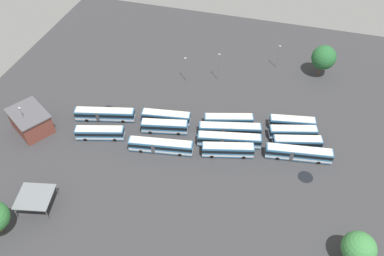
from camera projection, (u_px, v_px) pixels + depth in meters
The scene contains 24 objects.
ground_plane at pixel (197, 138), 99.33m from camera, with size 131.70×131.70×0.00m, color #333335.
bus_row0_slot1 at pixel (100, 133), 97.97m from camera, with size 12.74×5.72×3.48m.
bus_row0_slot3 at pixel (105, 114), 102.94m from camera, with size 16.37×6.25×3.48m.
bus_row1_slot0 at pixel (161, 146), 94.75m from camera, with size 16.42×5.04×3.48m.
bus_row1_slot2 at pixel (165, 126), 99.66m from camera, with size 12.45×5.06×3.48m.
bus_row1_slot3 at pixel (166, 117), 102.15m from camera, with size 13.31×4.40×3.48m.
bus_row2_slot0 at pixel (228, 150), 93.82m from camera, with size 13.12×5.61×3.48m.
bus_row2_slot1 at pixel (229, 140), 96.24m from camera, with size 16.40×5.71×3.48m.
bus_row2_slot2 at pixel (230, 130), 98.83m from camera, with size 16.37×6.23×3.48m.
bus_row2_slot3 at pixel (229, 120), 101.26m from camera, with size 13.25×5.88×3.48m.
bus_row3_slot0 at pixel (298, 153), 93.02m from camera, with size 16.41×4.80×3.48m.
bus_row3_slot1 at pixel (297, 143), 95.56m from camera, with size 12.46×5.49×3.48m.
bus_row3_slot2 at pixel (293, 132), 98.11m from camera, with size 12.49×5.60×3.48m.
bus_row3_slot3 at pixel (292, 123), 100.62m from camera, with size 12.19×4.55×3.48m.
depot_building at pixel (31, 121), 99.55m from camera, with size 13.74×12.78×5.87m.
maintenance_shelter at pixel (35, 197), 81.93m from camera, with size 8.83×8.48×3.75m.
lamp_post_mid_lot at pixel (278, 56), 118.26m from camera, with size 0.56×0.28×7.99m.
lamp_post_far_corner at pixel (186, 68), 113.26m from camera, with size 0.56×0.28×8.32m.
lamp_post_near_entrance at pixel (219, 66), 113.13m from camera, with size 0.56×0.28×9.40m.
lamp_post_by_building at pixel (25, 120), 96.79m from camera, with size 0.56×0.28×9.28m.
tree_west_edge at pixel (324, 58), 113.94m from camera, with size 7.37×7.37×10.14m.
tree_northeast at pixel (359, 248), 71.92m from camera, with size 6.57×6.57×8.33m.
puddle_back_corner at pixel (108, 109), 107.09m from camera, with size 3.39×3.39×0.01m, color black.
puddle_between_rows at pixel (305, 177), 90.16m from camera, with size 3.63×3.63×0.01m, color black.
Camera 1 is at (17.38, -65.93, 72.28)m, focal length 35.24 mm.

